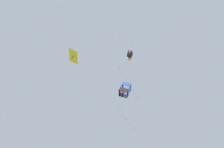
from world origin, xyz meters
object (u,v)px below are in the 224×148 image
kite_fish_near_right (124,92)px  kite_fish_highest (130,54)px  kite_box_near_left (125,90)px  kite_delta_low_drifter (73,56)px

kite_fish_near_right → kite_fish_highest: size_ratio=1.03×
kite_box_near_left → kite_delta_low_drifter: bearing=96.7°
kite_delta_low_drifter → kite_fish_highest: 10.88m
kite_fish_near_right → kite_box_near_left: (4.16, -5.96, -7.05)m
kite_delta_low_drifter → kite_box_near_left: kite_delta_low_drifter is taller
kite_fish_near_right → kite_fish_highest: (7.31, -9.06, -4.78)m
kite_fish_near_right → kite_delta_low_drifter: bearing=125.4°
kite_delta_low_drifter → kite_fish_highest: size_ratio=0.33×
kite_delta_low_drifter → kite_fish_highest: kite_delta_low_drifter is taller
kite_fish_highest → kite_delta_low_drifter: bearing=57.8°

